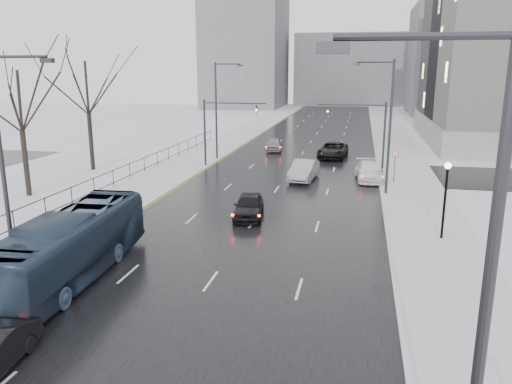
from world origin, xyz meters
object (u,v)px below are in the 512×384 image
Objects in this scene: tree_park_d at (30,197)px; mast_signal_right at (372,129)px; sedan_center_far at (274,144)px; streetlight_l_far at (218,106)px; streetlight_r_near at (471,305)px; sedan_right_near at (304,170)px; tree_park_e at (93,171)px; no_uturn_sign at (395,157)px; sedan_right_cross at (333,150)px; sedan_center_near at (249,206)px; sedan_right_far at (369,171)px; bus at (71,246)px; mast_signal_left at (215,125)px; lamppost_r_mid at (446,189)px; streetlight_r_mid at (387,121)px; streetlight_l_near at (6,160)px.

tree_park_d is 29.05m from mast_signal_right.
streetlight_l_far is at bearing -132.11° from sedan_center_far.
sedan_right_near is at bearing 100.77° from streetlight_r_near.
no_uturn_sign is at bearing 0.00° from tree_park_e.
tree_park_d is 4.63× the size of no_uturn_sign.
tree_park_e is at bearing 127.79° from streetlight_r_near.
sedan_right_cross is at bearing 16.65° from streetlight_l_far.
tree_park_d is 17.42m from sedan_center_near.
sedan_right_far is at bearing 16.75° from sedan_right_near.
mast_signal_left is at bearing 89.14° from bus.
mast_signal_left is at bearing -78.13° from streetlight_l_far.
tree_park_e is 25.43m from sedan_right_far.
tree_park_e is 1.22× the size of bus.
mast_signal_right reaches higher than sedan_right_far.
lamppost_r_mid is at bearing -7.91° from tree_park_d.
mast_signal_right is (25.13, 14.00, 4.11)m from tree_park_d.
streetlight_r_mid reaches higher than mast_signal_left.
streetlight_l_far is 17.57m from sedan_right_far.
lamppost_r_mid is 25.71m from mast_signal_left.
sedan_center_near is at bearing -94.77° from sedan_right_near.
tree_park_e is at bearing -146.67° from sedan_right_cross.
streetlight_r_near is at bearing -78.71° from sedan_right_cross.
streetlight_l_far reaches higher than no_uturn_sign.
mast_signal_right and mast_signal_left have the same top height.
streetlight_l_near reaches higher than sedan_center_near.
tree_park_e is 43.39m from streetlight_r_near.
bus is 2.48× the size of sedan_center_far.
no_uturn_sign is (16.53, -4.00, -1.81)m from mast_signal_left.
streetlight_r_mid is 8.91m from sedan_right_near.
no_uturn_sign is at bearing -13.60° from mast_signal_left.
bus is 2.08× the size of sedan_right_far.
streetlight_r_mid and streetlight_l_far have the same top height.
streetlight_l_near is at bearing -67.31° from tree_park_e.
streetlight_l_far is 3.70× the size of no_uturn_sign.
streetlight_l_near is at bearing -155.04° from bus.
streetlight_l_far is 1.69× the size of sedan_right_cross.
streetlight_l_far is 29.30m from lamppost_r_mid.
streetlight_l_far is at bearing 149.76° from sedan_right_far.
sedan_center_far is (-11.67, 18.85, -4.82)m from streetlight_r_mid.
sedan_right_cross is 1.32× the size of sedan_center_far.
streetlight_r_near reaches higher than no_uturn_sign.
tree_park_d is 2.92× the size of lamppost_r_mid.
tree_park_e is 2.28× the size of sedan_right_cross.
sedan_center_far is at bearing 159.76° from sedan_right_cross.
streetlight_l_near is 28.05m from mast_signal_left.
streetlight_l_far is 1.93× the size of sedan_right_near.
sedan_center_near is (-7.83, -15.91, -3.30)m from mast_signal_right.
sedan_center_near is (17.30, -1.91, 0.81)m from tree_park_d.
streetlight_r_near is at bearing -52.21° from tree_park_e.
mast_signal_right is 1.00× the size of mast_signal_left.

